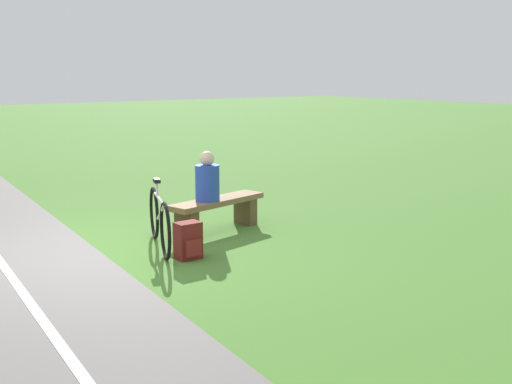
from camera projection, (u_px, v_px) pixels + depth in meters
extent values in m
plane|color=#477A2D|center=(64.00, 259.00, 7.98)|extent=(80.00, 80.00, 0.00)
cube|color=brown|center=(217.00, 201.00, 9.29)|extent=(1.67, 0.74, 0.08)
cube|color=brown|center=(245.00, 211.00, 9.79)|extent=(0.23, 0.37, 0.40)
cube|color=brown|center=(187.00, 225.00, 8.88)|extent=(0.23, 0.37, 0.40)
cylinder|color=#2847B7|center=(207.00, 183.00, 9.09)|extent=(0.41, 0.41, 0.51)
sphere|color=beige|center=(207.00, 159.00, 9.03)|extent=(0.21, 0.21, 0.21)
torus|color=black|center=(165.00, 231.00, 7.89)|extent=(0.29, 0.70, 0.73)
torus|color=black|center=(154.00, 213.00, 8.91)|extent=(0.29, 0.70, 0.73)
cylinder|color=silver|center=(159.00, 198.00, 8.35)|extent=(0.34, 0.87, 0.04)
cylinder|color=silver|center=(161.00, 212.00, 8.22)|extent=(0.26, 0.64, 0.34)
cylinder|color=silver|center=(157.00, 189.00, 8.48)|extent=(0.03, 0.03, 0.20)
cube|color=black|center=(157.00, 180.00, 8.46)|extent=(0.14, 0.22, 0.05)
cube|color=maroon|center=(188.00, 240.00, 7.96)|extent=(0.31, 0.22, 0.46)
cube|color=maroon|center=(193.00, 248.00, 7.87)|extent=(0.22, 0.04, 0.21)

